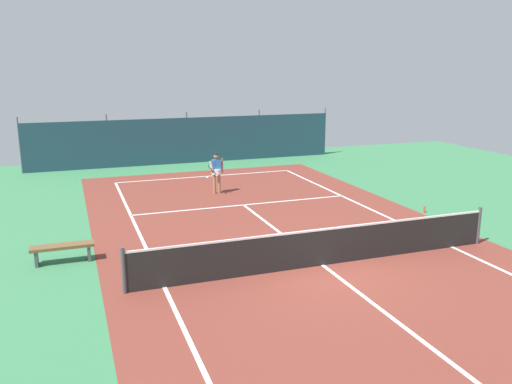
% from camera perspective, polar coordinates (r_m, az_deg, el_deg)
% --- Properties ---
extents(ground_plane, '(36.00, 36.00, 0.00)m').
position_cam_1_polar(ground_plane, '(13.80, 7.25, -7.93)').
color(ground_plane, '#387A4C').
extents(court_surface, '(11.02, 26.60, 0.01)m').
position_cam_1_polar(court_surface, '(13.80, 7.25, -7.92)').
color(court_surface, brown).
rests_on(court_surface, ground).
extents(tennis_net, '(10.12, 0.10, 1.10)m').
position_cam_1_polar(tennis_net, '(13.62, 7.31, -5.93)').
color(tennis_net, black).
rests_on(tennis_net, ground).
extents(back_fence, '(16.30, 0.98, 2.70)m').
position_cam_1_polar(back_fence, '(28.51, -7.66, 4.64)').
color(back_fence, '#1E3D4C').
rests_on(back_fence, ground).
extents(tennis_player, '(0.73, 0.75, 1.64)m').
position_cam_1_polar(tennis_player, '(21.09, -4.33, 2.40)').
color(tennis_player, '#9E7051').
rests_on(tennis_player, ground).
extents(tennis_ball_near_player, '(0.07, 0.07, 0.07)m').
position_cam_1_polar(tennis_ball_near_player, '(14.45, -2.99, -6.69)').
color(tennis_ball_near_player, '#CCDB33').
rests_on(tennis_ball_near_player, ground).
extents(parked_car, '(2.43, 4.40, 1.68)m').
position_cam_1_polar(parked_car, '(30.96, -2.20, 5.78)').
color(parked_car, silver).
rests_on(parked_car, ground).
extents(courtside_bench, '(1.60, 0.40, 0.49)m').
position_cam_1_polar(courtside_bench, '(14.66, -20.32, -5.84)').
color(courtside_bench, brown).
rests_on(courtside_bench, ground).
extents(water_bottle, '(0.08, 0.08, 0.24)m').
position_cam_1_polar(water_bottle, '(19.35, 17.85, -1.81)').
color(water_bottle, '#D84C38').
rests_on(water_bottle, ground).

